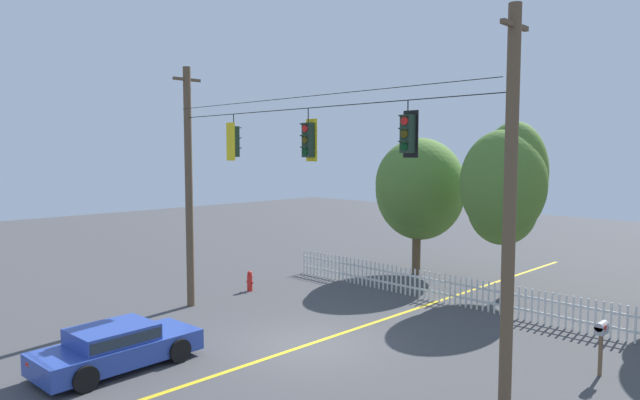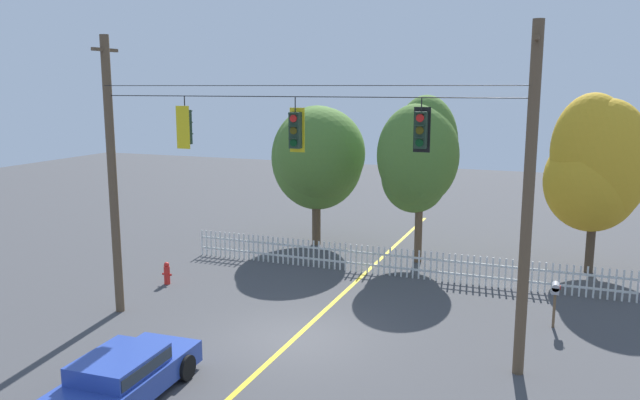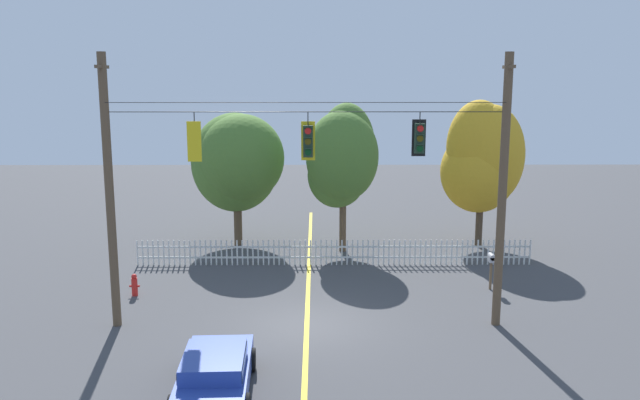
{
  "view_description": "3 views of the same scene",
  "coord_description": "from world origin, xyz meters",
  "px_view_note": "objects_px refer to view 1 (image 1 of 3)",
  "views": [
    {
      "loc": [
        11.72,
        -11.34,
        5.61
      ],
      "look_at": [
        0.43,
        0.1,
        4.29
      ],
      "focal_mm": 31.99,
      "sensor_mm": 36.0,
      "label": 1
    },
    {
      "loc": [
        6.89,
        -15.7,
        7.17
      ],
      "look_at": [
        0.94,
        -0.41,
        4.19
      ],
      "focal_mm": 35.27,
      "sensor_mm": 36.0,
      "label": 2
    },
    {
      "loc": [
        0.31,
        -20.06,
        7.89
      ],
      "look_at": [
        0.43,
        0.08,
        4.12
      ],
      "focal_mm": 36.48,
      "sensor_mm": 36.0,
      "label": 3
    }
  ],
  "objects_px": {
    "autumn_maple_mid": "(506,186)",
    "parked_car": "(116,346)",
    "traffic_signal_northbound_secondary": "(234,142)",
    "roadside_mailbox": "(601,332)",
    "autumn_maple_near_fence": "(420,186)",
    "traffic_signal_westbound_side": "(408,134)",
    "traffic_signal_northbound_primary": "(309,140)",
    "fire_hydrant": "(250,281)"
  },
  "relations": [
    {
      "from": "autumn_maple_near_fence",
      "to": "autumn_maple_mid",
      "type": "bearing_deg",
      "value": -15.82
    },
    {
      "from": "traffic_signal_westbound_side",
      "to": "autumn_maple_near_fence",
      "type": "bearing_deg",
      "value": 123.19
    },
    {
      "from": "traffic_signal_westbound_side",
      "to": "parked_car",
      "type": "height_order",
      "value": "traffic_signal_westbound_side"
    },
    {
      "from": "parked_car",
      "to": "traffic_signal_northbound_secondary",
      "type": "bearing_deg",
      "value": 103.95
    },
    {
      "from": "traffic_signal_northbound_primary",
      "to": "traffic_signal_westbound_side",
      "type": "relative_size",
      "value": 1.09
    },
    {
      "from": "traffic_signal_northbound_secondary",
      "to": "fire_hydrant",
      "type": "xyz_separation_m",
      "value": [
        -2.97,
        2.94,
        -5.59
      ]
    },
    {
      "from": "autumn_maple_mid",
      "to": "fire_hydrant",
      "type": "xyz_separation_m",
      "value": [
        -7.89,
        -6.23,
        -3.94
      ]
    },
    {
      "from": "traffic_signal_northbound_secondary",
      "to": "autumn_maple_near_fence",
      "type": "relative_size",
      "value": 0.24
    },
    {
      "from": "traffic_signal_northbound_primary",
      "to": "traffic_signal_westbound_side",
      "type": "distance_m",
      "value": 3.45
    },
    {
      "from": "traffic_signal_northbound_secondary",
      "to": "traffic_signal_northbound_primary",
      "type": "distance_m",
      "value": 3.49
    },
    {
      "from": "traffic_signal_northbound_secondary",
      "to": "traffic_signal_westbound_side",
      "type": "distance_m",
      "value": 6.94
    },
    {
      "from": "traffic_signal_westbound_side",
      "to": "roadside_mailbox",
      "type": "xyz_separation_m",
      "value": [
        3.43,
        3.58,
        -4.94
      ]
    },
    {
      "from": "roadside_mailbox",
      "to": "fire_hydrant",
      "type": "bearing_deg",
      "value": -177.2
    },
    {
      "from": "parked_car",
      "to": "fire_hydrant",
      "type": "bearing_deg",
      "value": 118.32
    },
    {
      "from": "traffic_signal_westbound_side",
      "to": "traffic_signal_northbound_primary",
      "type": "bearing_deg",
      "value": 179.99
    },
    {
      "from": "traffic_signal_northbound_primary",
      "to": "traffic_signal_westbound_side",
      "type": "height_order",
      "value": "same"
    },
    {
      "from": "roadside_mailbox",
      "to": "traffic_signal_northbound_secondary",
      "type": "bearing_deg",
      "value": -160.87
    },
    {
      "from": "traffic_signal_westbound_side",
      "to": "parked_car",
      "type": "bearing_deg",
      "value": -140.37
    },
    {
      "from": "traffic_signal_northbound_primary",
      "to": "parked_car",
      "type": "relative_size",
      "value": 0.35
    },
    {
      "from": "autumn_maple_mid",
      "to": "parked_car",
      "type": "distance_m",
      "value": 14.9
    },
    {
      "from": "traffic_signal_northbound_secondary",
      "to": "autumn_maple_mid",
      "type": "bearing_deg",
      "value": 61.79
    },
    {
      "from": "autumn_maple_near_fence",
      "to": "parked_car",
      "type": "relative_size",
      "value": 1.48
    },
    {
      "from": "fire_hydrant",
      "to": "roadside_mailbox",
      "type": "bearing_deg",
      "value": 2.8
    },
    {
      "from": "traffic_signal_northbound_secondary",
      "to": "traffic_signal_westbound_side",
      "type": "relative_size",
      "value": 1.1
    },
    {
      "from": "parked_car",
      "to": "autumn_maple_mid",
      "type": "bearing_deg",
      "value": 74.96
    },
    {
      "from": "fire_hydrant",
      "to": "traffic_signal_northbound_primary",
      "type": "bearing_deg",
      "value": -24.36
    },
    {
      "from": "autumn_maple_near_fence",
      "to": "fire_hydrant",
      "type": "height_order",
      "value": "autumn_maple_near_fence"
    },
    {
      "from": "parked_car",
      "to": "traffic_signal_westbound_side",
      "type": "bearing_deg",
      "value": 39.63
    },
    {
      "from": "autumn_maple_mid",
      "to": "traffic_signal_westbound_side",
      "type": "bearing_deg",
      "value": -77.59
    },
    {
      "from": "traffic_signal_westbound_side",
      "to": "autumn_maple_mid",
      "type": "height_order",
      "value": "traffic_signal_westbound_side"
    },
    {
      "from": "roadside_mailbox",
      "to": "autumn_maple_near_fence",
      "type": "bearing_deg",
      "value": 146.0
    },
    {
      "from": "traffic_signal_northbound_secondary",
      "to": "fire_hydrant",
      "type": "height_order",
      "value": "traffic_signal_northbound_secondary"
    },
    {
      "from": "traffic_signal_northbound_primary",
      "to": "autumn_maple_near_fence",
      "type": "bearing_deg",
      "value": 108.11
    },
    {
      "from": "traffic_signal_westbound_side",
      "to": "parked_car",
      "type": "xyz_separation_m",
      "value": [
        -5.76,
        -4.77,
        -5.48
      ]
    },
    {
      "from": "traffic_signal_northbound_primary",
      "to": "autumn_maple_mid",
      "type": "distance_m",
      "value": 9.41
    },
    {
      "from": "traffic_signal_northbound_secondary",
      "to": "autumn_maple_near_fence",
      "type": "xyz_separation_m",
      "value": [
        0.05,
        10.56,
        -1.87
      ]
    },
    {
      "from": "traffic_signal_westbound_side",
      "to": "roadside_mailbox",
      "type": "relative_size",
      "value": 0.99
    },
    {
      "from": "traffic_signal_northbound_primary",
      "to": "traffic_signal_northbound_secondary",
      "type": "bearing_deg",
      "value": -179.68
    },
    {
      "from": "traffic_signal_northbound_secondary",
      "to": "traffic_signal_westbound_side",
      "type": "xyz_separation_m",
      "value": [
        6.94,
        0.02,
        0.09
      ]
    },
    {
      "from": "traffic_signal_northbound_secondary",
      "to": "traffic_signal_northbound_primary",
      "type": "xyz_separation_m",
      "value": [
        3.49,
        0.02,
        -0.01
      ]
    },
    {
      "from": "autumn_maple_near_fence",
      "to": "fire_hydrant",
      "type": "relative_size",
      "value": 7.62
    },
    {
      "from": "traffic_signal_northbound_primary",
      "to": "roadside_mailbox",
      "type": "bearing_deg",
      "value": 27.49
    }
  ]
}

